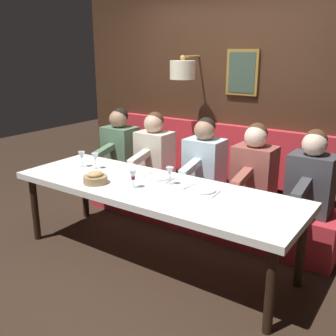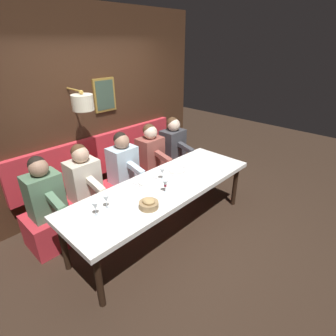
{
  "view_description": "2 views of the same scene",
  "coord_description": "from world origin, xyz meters",
  "px_view_note": "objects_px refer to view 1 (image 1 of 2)",
  "views": [
    {
      "loc": [
        -2.64,
        -1.99,
        1.91
      ],
      "look_at": [
        0.05,
        -0.14,
        0.92
      ],
      "focal_mm": 41.67,
      "sensor_mm": 36.0,
      "label": 1
    },
    {
      "loc": [
        -2.08,
        2.13,
        2.44
      ],
      "look_at": [
        0.05,
        -0.14,
        0.92
      ],
      "focal_mm": 28.35,
      "sensor_mm": 36.0,
      "label": 2
    }
  ],
  "objects_px": {
    "diner_near": "(254,166)",
    "diner_farthest": "(120,143)",
    "dining_table": "(152,192)",
    "diner_middle": "(204,157)",
    "wine_glass_2": "(95,158)",
    "bread_bowl": "(95,178)",
    "diner_far": "(154,149)",
    "wine_glass_1": "(133,175)",
    "wine_glass_0": "(170,172)",
    "diner_nearest": "(311,176)",
    "wine_glass_3": "(82,156)"
  },
  "relations": [
    {
      "from": "diner_nearest",
      "to": "wine_glass_1",
      "type": "distance_m",
      "value": 1.62
    },
    {
      "from": "diner_farthest",
      "to": "wine_glass_2",
      "type": "bearing_deg",
      "value": -155.34
    },
    {
      "from": "wine_glass_0",
      "to": "wine_glass_3",
      "type": "relative_size",
      "value": 1.0
    },
    {
      "from": "wine_glass_1",
      "to": "wine_glass_3",
      "type": "relative_size",
      "value": 1.0
    },
    {
      "from": "diner_farthest",
      "to": "dining_table",
      "type": "bearing_deg",
      "value": -127.21
    },
    {
      "from": "diner_far",
      "to": "bread_bowl",
      "type": "relative_size",
      "value": 3.6
    },
    {
      "from": "bread_bowl",
      "to": "diner_near",
      "type": "bearing_deg",
      "value": -43.99
    },
    {
      "from": "dining_table",
      "to": "wine_glass_3",
      "type": "bearing_deg",
      "value": 86.1
    },
    {
      "from": "diner_farthest",
      "to": "wine_glass_3",
      "type": "xyz_separation_m",
      "value": [
        -0.82,
        -0.2,
        0.04
      ]
    },
    {
      "from": "diner_near",
      "to": "bread_bowl",
      "type": "xyz_separation_m",
      "value": [
        -1.11,
        1.08,
        -0.03
      ]
    },
    {
      "from": "diner_middle",
      "to": "diner_farthest",
      "type": "xyz_separation_m",
      "value": [
        0.0,
        1.2,
        0.0
      ]
    },
    {
      "from": "diner_middle",
      "to": "wine_glass_0",
      "type": "relative_size",
      "value": 4.82
    },
    {
      "from": "diner_nearest",
      "to": "diner_far",
      "type": "relative_size",
      "value": 1.0
    },
    {
      "from": "diner_near",
      "to": "wine_glass_2",
      "type": "bearing_deg",
      "value": 119.18
    },
    {
      "from": "wine_glass_2",
      "to": "bread_bowl",
      "type": "bearing_deg",
      "value": -135.58
    },
    {
      "from": "diner_near",
      "to": "dining_table",
      "type": "bearing_deg",
      "value": 145.8
    },
    {
      "from": "diner_near",
      "to": "wine_glass_3",
      "type": "height_order",
      "value": "diner_near"
    },
    {
      "from": "diner_farthest",
      "to": "wine_glass_2",
      "type": "height_order",
      "value": "diner_farthest"
    },
    {
      "from": "diner_middle",
      "to": "diner_farthest",
      "type": "height_order",
      "value": "same"
    },
    {
      "from": "diner_far",
      "to": "wine_glass_2",
      "type": "xyz_separation_m",
      "value": [
        -0.78,
        0.17,
        0.04
      ]
    },
    {
      "from": "wine_glass_0",
      "to": "wine_glass_3",
      "type": "height_order",
      "value": "same"
    },
    {
      "from": "diner_near",
      "to": "diner_farthest",
      "type": "relative_size",
      "value": 1.0
    },
    {
      "from": "diner_far",
      "to": "wine_glass_2",
      "type": "height_order",
      "value": "diner_far"
    },
    {
      "from": "dining_table",
      "to": "diner_nearest",
      "type": "bearing_deg",
      "value": -52.53
    },
    {
      "from": "diner_near",
      "to": "diner_farthest",
      "type": "distance_m",
      "value": 1.76
    },
    {
      "from": "dining_table",
      "to": "diner_near",
      "type": "bearing_deg",
      "value": -34.2
    },
    {
      "from": "wine_glass_1",
      "to": "wine_glass_2",
      "type": "distance_m",
      "value": 0.73
    },
    {
      "from": "wine_glass_2",
      "to": "dining_table",
      "type": "bearing_deg",
      "value": -97.06
    },
    {
      "from": "diner_farthest",
      "to": "bread_bowl",
      "type": "relative_size",
      "value": 3.6
    },
    {
      "from": "diner_farthest",
      "to": "wine_glass_2",
      "type": "xyz_separation_m",
      "value": [
        -0.78,
        -0.36,
        0.04
      ]
    },
    {
      "from": "wine_glass_0",
      "to": "wine_glass_2",
      "type": "relative_size",
      "value": 1.0
    },
    {
      "from": "diner_near",
      "to": "wine_glass_3",
      "type": "xyz_separation_m",
      "value": [
        -0.82,
        1.56,
        0.04
      ]
    },
    {
      "from": "dining_table",
      "to": "wine_glass_2",
      "type": "relative_size",
      "value": 16.58
    },
    {
      "from": "diner_middle",
      "to": "diner_near",
      "type": "bearing_deg",
      "value": -90.0
    },
    {
      "from": "dining_table",
      "to": "diner_nearest",
      "type": "height_order",
      "value": "diner_nearest"
    },
    {
      "from": "diner_middle",
      "to": "wine_glass_2",
      "type": "bearing_deg",
      "value": 133.12
    },
    {
      "from": "dining_table",
      "to": "bread_bowl",
      "type": "distance_m",
      "value": 0.54
    },
    {
      "from": "dining_table",
      "to": "wine_glass_3",
      "type": "distance_m",
      "value": 0.98
    },
    {
      "from": "diner_nearest",
      "to": "wine_glass_1",
      "type": "height_order",
      "value": "diner_nearest"
    },
    {
      "from": "wine_glass_1",
      "to": "wine_glass_0",
      "type": "bearing_deg",
      "value": -39.55
    },
    {
      "from": "diner_far",
      "to": "bread_bowl",
      "type": "height_order",
      "value": "diner_far"
    },
    {
      "from": "wine_glass_0",
      "to": "bread_bowl",
      "type": "bearing_deg",
      "value": 121.56
    },
    {
      "from": "dining_table",
      "to": "diner_middle",
      "type": "height_order",
      "value": "diner_middle"
    },
    {
      "from": "diner_middle",
      "to": "bread_bowl",
      "type": "distance_m",
      "value": 1.23
    },
    {
      "from": "diner_near",
      "to": "diner_middle",
      "type": "relative_size",
      "value": 1.0
    },
    {
      "from": "diner_near",
      "to": "diner_far",
      "type": "bearing_deg",
      "value": 90.0
    },
    {
      "from": "wine_glass_2",
      "to": "wine_glass_3",
      "type": "height_order",
      "value": "same"
    },
    {
      "from": "diner_far",
      "to": "wine_glass_1",
      "type": "relative_size",
      "value": 4.82
    },
    {
      "from": "bread_bowl",
      "to": "wine_glass_3",
      "type": "bearing_deg",
      "value": 58.47
    },
    {
      "from": "diner_nearest",
      "to": "bread_bowl",
      "type": "relative_size",
      "value": 3.6
    }
  ]
}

